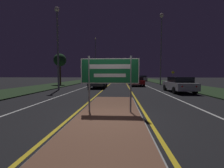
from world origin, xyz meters
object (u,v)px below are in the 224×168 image
Objects in this scene: car_approaching_0 at (98,82)px; streetlight_left_near at (58,38)px; car_receding_1 at (136,81)px; car_receding_2 at (132,79)px; warning_sign at (173,76)px; streetlight_left_far at (96,56)px; highway_sign at (110,73)px; streetlight_right_near at (161,36)px; car_receding_3 at (143,78)px; car_receding_0 at (179,84)px.

streetlight_left_near is at bearing -143.94° from car_approaching_0.
car_receding_1 is 0.91× the size of car_approaching_0.
warning_sign reaches higher than car_receding_2.
car_receding_1 is at bearing -62.81° from streetlight_left_far.
car_receding_2 is at bearing 168.27° from warning_sign.
streetlight_left_far reaches higher than car_approaching_0.
highway_sign is 1.05× the size of warning_sign.
car_approaching_0 is at bearing -114.89° from car_receding_2.
streetlight_left_near is at bearing -147.02° from streetlight_right_near.
streetlight_left_near is 20.24m from warning_sign.
car_receding_1 is (2.69, 15.73, -0.99)m from highway_sign.
car_receding_1 is (8.91, -17.34, -5.89)m from streetlight_left_far.
car_receding_3 is at bearing 93.08° from streetlight_right_near.
streetlight_left_far reaches higher than car_receding_0.
streetlight_left_near is 12.97m from car_receding_0.
car_approaching_0 is (-5.04, -3.37, 0.05)m from car_receding_1.
highway_sign is 0.49× the size of car_approaching_0.
streetlight_left_far is 1.01× the size of streetlight_right_near.
car_approaching_0 reaches higher than car_receding_1.
highway_sign is 19.98m from streetlight_right_near.
car_receding_3 is 0.95× the size of car_approaching_0.
streetlight_left_far is 13.48m from car_receding_3.
car_receding_2 reaches higher than car_approaching_0.
streetlight_left_far is at bearing 100.57° from car_approaching_0.
highway_sign is 0.21× the size of streetlight_right_near.
warning_sign is (3.09, 3.46, -6.14)m from streetlight_right_near.
car_receding_1 is 16.70m from car_receding_3.
car_receding_2 is (2.52, 22.85, -0.92)m from highway_sign.
streetlight_left_near is 6.68m from car_approaching_0.
streetlight_right_near is 7.69m from warning_sign.
streetlight_left_near is 1.94× the size of car_receding_2.
car_receding_1 is at bearing 112.01° from car_receding_0.
warning_sign reaches higher than car_approaching_0.
streetlight_left_far is 28.35m from car_receding_0.
streetlight_right_near is 2.48× the size of car_receding_0.
car_receding_2 is at bearing 129.85° from streetlight_right_near.
highway_sign is 0.21× the size of streetlight_left_far.
highway_sign reaches higher than car_receding_0.
car_receding_3 is at bearing 78.96° from car_receding_1.
streetlight_left_far is 20.46m from warning_sign.
warning_sign is at bearing -11.73° from car_receding_2.
car_receding_1 is at bearing 33.79° from car_approaching_0.
streetlight_right_near is 15.80m from car_receding_3.
car_receding_1 is at bearing -101.04° from car_receding_3.
streetlight_right_near is at bearing 84.97° from car_receding_0.
warning_sign is (7.05, 5.62, 0.72)m from car_receding_1.
car_receding_2 is at bearing 83.71° from highway_sign.
warning_sign is at bearing 38.57° from car_receding_1.
car_receding_3 is at bearing 70.02° from car_receding_2.
warning_sign is at bearing 73.44° from car_receding_0.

